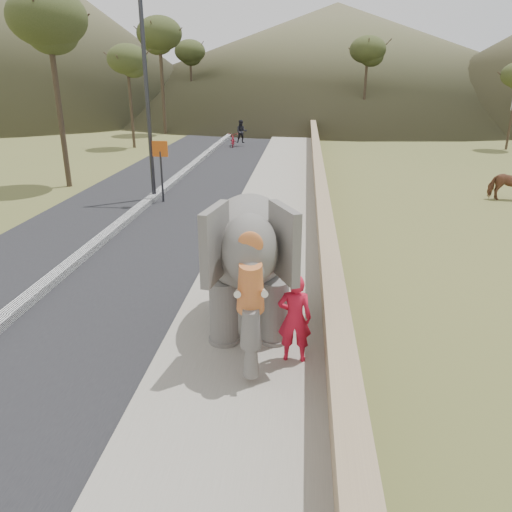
{
  "coord_description": "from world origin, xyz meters",
  "views": [
    {
      "loc": [
        1.02,
        -8.21,
        4.88
      ],
      "look_at": [
        0.2,
        0.33,
        1.7
      ],
      "focal_mm": 35.0,
      "sensor_mm": 36.0,
      "label": 1
    }
  ],
  "objects": [
    {
      "name": "median",
      "position": [
        -5.0,
        10.0,
        0.11
      ],
      "size": [
        0.35,
        120.0,
        0.22
      ],
      "primitive_type": "cube",
      "color": "black",
      "rests_on": "ground"
    },
    {
      "name": "parapet",
      "position": [
        1.65,
        10.0,
        0.55
      ],
      "size": [
        0.3,
        120.0,
        1.1
      ],
      "primitive_type": "cube",
      "color": "tan",
      "rests_on": "ground"
    },
    {
      "name": "ground",
      "position": [
        0.0,
        0.0,
        0.0
      ],
      "size": [
        160.0,
        160.0,
        0.0
      ],
      "primitive_type": "plane",
      "color": "olive",
      "rests_on": "ground"
    },
    {
      "name": "trees",
      "position": [
        1.48,
        28.29,
        3.99
      ],
      "size": [
        48.18,
        42.88,
        9.23
      ],
      "color": "#473828",
      "rests_on": "ground"
    },
    {
      "name": "cow",
      "position": [
        9.26,
        12.32,
        0.67
      ],
      "size": [
        1.63,
        0.81,
        1.34
      ],
      "primitive_type": "imported",
      "rotation": [
        0.0,
        0.0,
        1.52
      ],
      "color": "brown",
      "rests_on": "ground"
    },
    {
      "name": "walkway",
      "position": [
        0.0,
        10.0,
        0.07
      ],
      "size": [
        3.0,
        120.0,
        0.15
      ],
      "primitive_type": "cube",
      "color": "#9E9687",
      "rests_on": "ground"
    },
    {
      "name": "signboard",
      "position": [
        -4.5,
        10.7,
        1.64
      ],
      "size": [
        0.6,
        0.08,
        2.4
      ],
      "color": "#2D2D33",
      "rests_on": "ground"
    },
    {
      "name": "elephant_and_man",
      "position": [
        0.02,
        0.75,
        1.48
      ],
      "size": [
        2.4,
        3.92,
        2.69
      ],
      "color": "slate",
      "rests_on": "ground"
    },
    {
      "name": "road",
      "position": [
        -5.0,
        10.0,
        0.01
      ],
      "size": [
        7.0,
        120.0,
        0.03
      ],
      "primitive_type": "cube",
      "color": "black",
      "rests_on": "ground"
    },
    {
      "name": "hill_far",
      "position": [
        5.0,
        70.0,
        7.0
      ],
      "size": [
        80.0,
        80.0,
        14.0
      ],
      "primitive_type": "cone",
      "color": "brown",
      "rests_on": "ground"
    },
    {
      "name": "motorcyclist",
      "position": [
        -3.68,
        26.56,
        0.69
      ],
      "size": [
        1.42,
        1.85,
        1.8
      ],
      "color": "maroon",
      "rests_on": "ground"
    },
    {
      "name": "lamppost",
      "position": [
        -4.69,
        11.16,
        4.87
      ],
      "size": [
        1.76,
        0.36,
        8.0
      ],
      "color": "#2A292E",
      "rests_on": "ground"
    }
  ]
}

